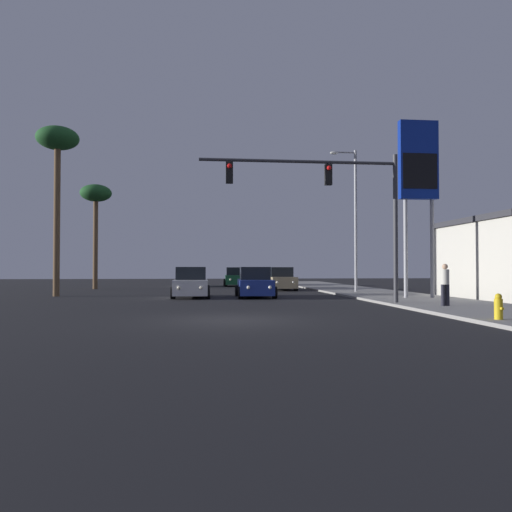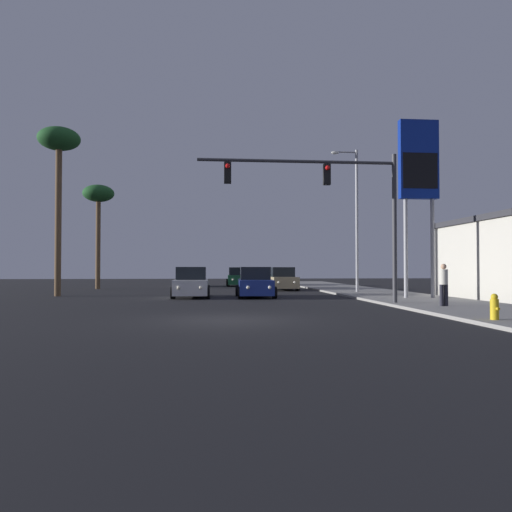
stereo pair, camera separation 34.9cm
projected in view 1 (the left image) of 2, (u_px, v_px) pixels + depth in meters
name	position (u px, v px, depth m)	size (l,w,h in m)	color
ground_plane	(233.00, 320.00, 15.56)	(120.00, 120.00, 0.00)	black
sidewalk_right	(400.00, 297.00, 26.50)	(5.00, 60.00, 0.12)	gray
car_green	(235.00, 278.00, 44.68)	(2.04, 4.34, 1.68)	#195933
car_silver	(191.00, 278.00, 43.53)	(2.04, 4.33, 1.68)	#B7B7BC
car_blue	(255.00, 284.00, 27.63)	(2.04, 4.34, 1.68)	navy
car_white	(191.00, 284.00, 27.46)	(2.04, 4.31, 1.68)	silver
car_tan	(280.00, 280.00, 36.60)	(2.04, 4.32, 1.68)	tan
car_black	(268.00, 278.00, 44.39)	(2.04, 4.32, 1.68)	black
traffic_light_mast	(338.00, 195.00, 21.64)	(8.69, 0.36, 6.50)	#38383D
street_lamp	(354.00, 213.00, 31.62)	(1.74, 0.24, 9.00)	#99999E
gas_station_sign	(418.00, 170.00, 25.33)	(2.00, 0.42, 9.00)	#99999E
fire_hydrant	(499.00, 307.00, 14.57)	(0.24, 0.34, 0.76)	gold
pedestrian_on_sidewalk	(445.00, 283.00, 19.81)	(0.34, 0.32, 1.67)	#23232D
palm_tree_near	(58.00, 149.00, 28.71)	(2.40, 2.40, 9.78)	brown
palm_tree_mid	(96.00, 198.00, 38.63)	(2.40, 2.40, 8.10)	brown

